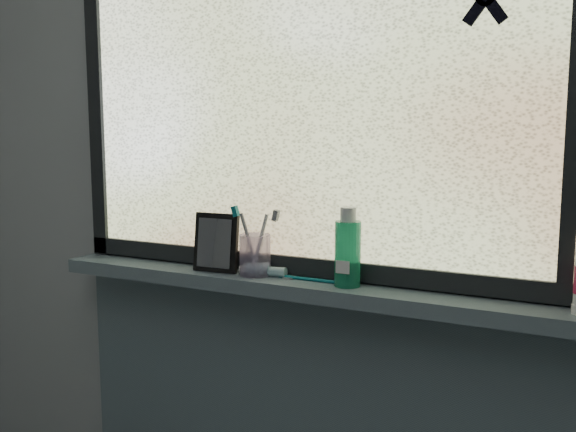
# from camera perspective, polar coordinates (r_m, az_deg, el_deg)

# --- Properties ---
(wall_back) EXTENTS (3.00, 0.01, 2.50)m
(wall_back) POSITION_cam_1_polar(r_m,az_deg,el_deg) (1.73, 3.55, 2.04)
(wall_back) COLOR #9EA3A8
(wall_back) RESTS_ON ground
(windowsill) EXTENTS (1.62, 0.14, 0.04)m
(windowsill) POSITION_cam_1_polar(r_m,az_deg,el_deg) (1.71, 2.49, -6.57)
(windowsill) COLOR slate
(windowsill) RESTS_ON wall_back
(window_pane) EXTENTS (1.50, 0.01, 1.00)m
(window_pane) POSITION_cam_1_polar(r_m,az_deg,el_deg) (1.70, 3.32, 11.38)
(window_pane) COLOR silver
(window_pane) RESTS_ON wall_back
(frame_bottom) EXTENTS (1.60, 0.03, 0.05)m
(frame_bottom) POSITION_cam_1_polar(r_m,az_deg,el_deg) (1.74, 3.15, -4.62)
(frame_bottom) COLOR black
(frame_bottom) RESTS_ON windowsill
(frame_left) EXTENTS (0.05, 0.03, 1.10)m
(frame_left) POSITION_cam_1_polar(r_m,az_deg,el_deg) (2.13, -16.60, 10.37)
(frame_left) COLOR black
(frame_left) RESTS_ON wall_back
(vanity_mirror) EXTENTS (0.14, 0.07, 0.17)m
(vanity_mirror) POSITION_cam_1_polar(r_m,az_deg,el_deg) (1.82, -6.40, -2.36)
(vanity_mirror) COLOR black
(vanity_mirror) RESTS_ON windowsill
(toothpaste_tube) EXTENTS (0.20, 0.08, 0.04)m
(toothpaste_tube) POSITION_cam_1_polar(r_m,az_deg,el_deg) (1.77, -2.04, -4.78)
(toothpaste_tube) COLOR silver
(toothpaste_tube) RESTS_ON windowsill
(toothbrush_cup) EXTENTS (0.09, 0.09, 0.11)m
(toothbrush_cup) POSITION_cam_1_polar(r_m,az_deg,el_deg) (1.78, -2.95, -3.48)
(toothbrush_cup) COLOR #AD99CA
(toothbrush_cup) RESTS_ON windowsill
(toothbrush_lying) EXTENTS (0.21, 0.02, 0.01)m
(toothbrush_lying) POSITION_cam_1_polar(r_m,az_deg,el_deg) (1.72, 1.74, -5.54)
(toothbrush_lying) COLOR #0D6A75
(toothbrush_lying) RESTS_ON windowsill
(mouthwash_bottle) EXTENTS (0.09, 0.09, 0.17)m
(mouthwash_bottle) POSITION_cam_1_polar(r_m,az_deg,el_deg) (1.65, 5.34, -2.76)
(mouthwash_bottle) COLOR #1FA06F
(mouthwash_bottle) RESTS_ON windowsill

